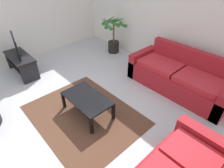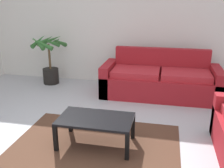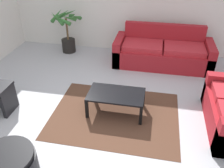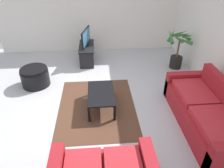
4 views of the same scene
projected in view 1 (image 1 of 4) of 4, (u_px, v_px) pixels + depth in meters
The scene contains 9 objects.
ground_plane at pixel (70, 112), 3.64m from camera, with size 6.60×6.60×0.00m, color #B2B2B7.
wall_back at pixel (167, 15), 4.52m from camera, with size 6.00×0.06×2.70m, color silver.
wall_left at pixel (0, 13), 4.66m from camera, with size 0.06×6.00×2.70m, color silver.
couch_main at pixel (179, 77), 4.12m from camera, with size 2.27×0.90×0.90m.
tv_stand at pixel (21, 62), 4.65m from camera, with size 1.10×0.45×0.51m.
tv at pixel (16, 45), 4.39m from camera, with size 0.83×0.23×0.51m.
coffee_table at pixel (87, 100), 3.43m from camera, with size 0.97×0.57×0.39m.
area_rug at pixel (84, 115), 3.57m from camera, with size 2.20×1.70×0.01m, color #513323.
potted_palm at pixel (113, 36), 5.60m from camera, with size 0.72×0.72×1.11m.
Camera 1 is at (2.51, -1.17, 2.57)m, focal length 29.07 mm.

